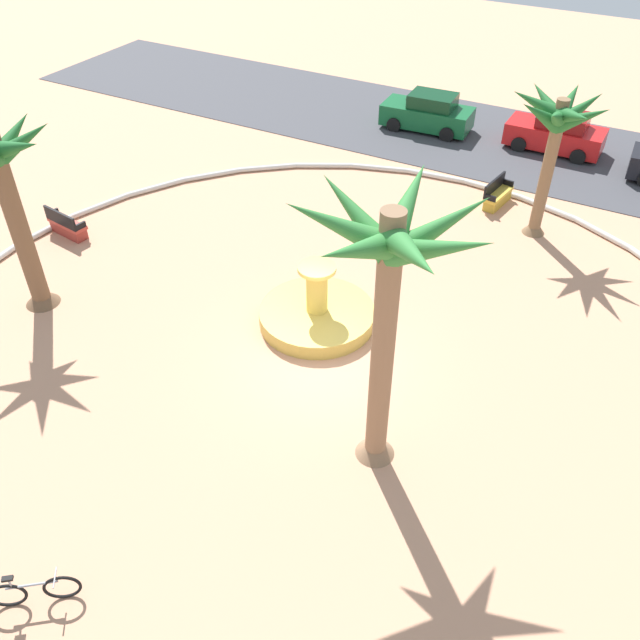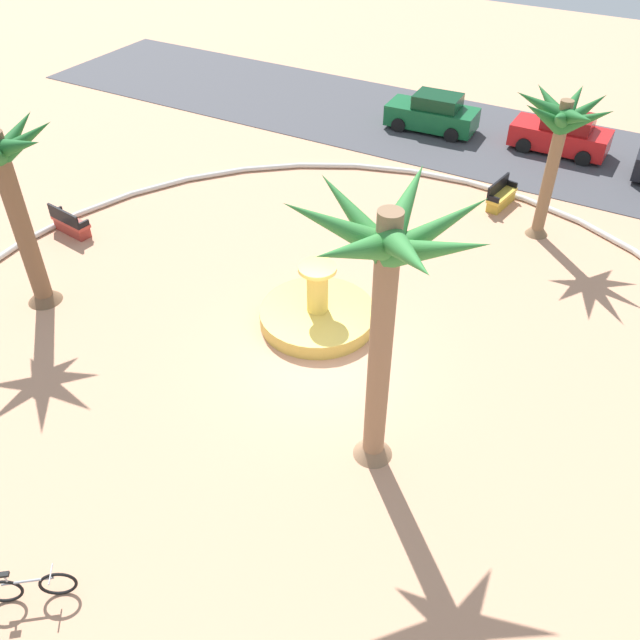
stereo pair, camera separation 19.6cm
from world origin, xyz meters
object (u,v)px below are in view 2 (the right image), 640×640
palm_tree_by_curb (561,128)px  palm_tree_mid_plaza (8,181)px  palm_tree_near_fountain (386,280)px  bench_east (501,197)px  parked_car_second (561,134)px  fountain (318,314)px  parked_car_leftmost (433,114)px  bicycle_red_frame (30,587)px  bench_west (71,225)px

palm_tree_by_curb → palm_tree_mid_plaza: palm_tree_mid_plaza is taller
palm_tree_near_fountain → palm_tree_mid_plaza: palm_tree_near_fountain is taller
bench_east → parked_car_second: parked_car_second is taller
fountain → parked_car_leftmost: (-2.38, 14.64, 0.49)m
palm_tree_mid_plaza → parked_car_leftmost: bearing=73.2°
fountain → bicycle_red_frame: 10.13m
bench_east → palm_tree_by_curb: bearing=-37.6°
bench_west → parked_car_second: 20.08m
bicycle_red_frame → parked_car_leftmost: size_ratio=0.34×
palm_tree_near_fountain → bench_east: 13.92m
palm_tree_near_fountain → parked_car_second: (-0.38, 18.87, -4.27)m
bench_west → parked_car_leftmost: 16.45m
palm_tree_by_curb → fountain: bearing=-117.9°
palm_tree_mid_plaza → bench_west: 5.36m
bench_west → parked_car_second: parked_car_second is taller
palm_tree_mid_plaza → bench_west: size_ratio=3.43×
palm_tree_by_curb → parked_car_leftmost: bearing=135.1°
bicycle_red_frame → fountain: bearing=86.9°
palm_tree_mid_plaza → bench_east: 16.63m
palm_tree_near_fountain → parked_car_second: palm_tree_near_fountain is taller
palm_tree_near_fountain → parked_car_second: 19.35m
bench_east → fountain: bearing=-105.0°
palm_tree_near_fountain → bench_east: size_ratio=4.09×
fountain → bench_west: size_ratio=2.05×
parked_car_leftmost → parked_car_second: bearing=5.6°
bench_east → bench_west: (-12.47, -9.32, 0.00)m
palm_tree_mid_plaza → bench_east: palm_tree_mid_plaza is taller
palm_tree_mid_plaza → bench_west: bearing=124.2°
palm_tree_by_curb → palm_tree_mid_plaza: bearing=-137.0°
palm_tree_by_curb → bicycle_red_frame: 19.09m
parked_car_second → bench_east: bearing=-97.0°
fountain → palm_tree_mid_plaza: (-7.76, -3.18, 3.71)m
fountain → palm_tree_near_fountain: size_ratio=0.50×
bench_west → palm_tree_near_fountain: bearing=-15.4°
palm_tree_by_curb → bicycle_red_frame: palm_tree_by_curb is taller
palm_tree_near_fountain → parked_car_leftmost: (-5.98, 18.32, -4.27)m
palm_tree_near_fountain → palm_tree_mid_plaza: size_ratio=1.19×
palm_tree_by_curb → parked_car_second: size_ratio=1.26×
bench_east → parked_car_leftmost: parked_car_leftmost is taller
palm_tree_near_fountain → bench_east: palm_tree_near_fountain is taller
bicycle_red_frame → palm_tree_mid_plaza: bearing=136.2°
palm_tree_near_fountain → bench_west: (-13.57, 3.73, -4.71)m
palm_tree_mid_plaza → bicycle_red_frame: 10.64m
palm_tree_near_fountain → palm_tree_by_curb: 11.78m
bench_east → parked_car_second: 5.88m
fountain → parked_car_second: size_ratio=0.84×
palm_tree_mid_plaza → bicycle_red_frame: (7.22, -6.93, -3.62)m
fountain → bench_west: 9.97m
fountain → bicycle_red_frame: bearing=-93.1°
palm_tree_near_fountain → palm_tree_by_curb: bearing=86.8°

